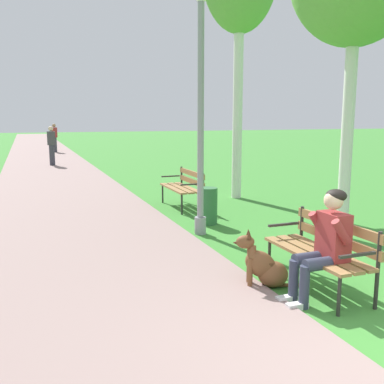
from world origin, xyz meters
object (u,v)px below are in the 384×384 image
person_seated_on_near_bench (325,241)px  pedestrian_further_distant (55,138)px  park_bench_mid (184,185)px  lamp_post_near (201,109)px  pedestrian_distant (52,146)px  litter_bin (208,206)px  park_bench_near (322,247)px  dog_brown (264,266)px

person_seated_on_near_bench → pedestrian_further_distant: bearing=93.6°
park_bench_mid → lamp_post_near: size_ratio=0.36×
lamp_post_near → pedestrian_distant: bearing=98.3°
litter_bin → pedestrian_distant: size_ratio=0.42×
pedestrian_distant → park_bench_mid: bearing=-77.1°
pedestrian_distant → park_bench_near: bearing=-81.7°
dog_brown → pedestrian_further_distant: (-1.03, 21.98, 0.58)m
person_seated_on_near_bench → pedestrian_further_distant: pedestrian_further_distant is taller
litter_bin → pedestrian_distant: 11.80m
park_bench_mid → lamp_post_near: 2.83m
lamp_post_near → pedestrian_distant: (-1.77, 12.21, -1.31)m
park_bench_mid → person_seated_on_near_bench: bearing=-93.1°
park_bench_near → person_seated_on_near_bench: person_seated_on_near_bench is taller
dog_brown → pedestrian_further_distant: bearing=92.7°
pedestrian_distant → litter_bin: bearing=-79.4°
litter_bin → lamp_post_near: bearing=-122.8°
park_bench_mid → pedestrian_distant: (-2.28, 9.95, 0.33)m
lamp_post_near → litter_bin: lamp_post_near is taller
person_seated_on_near_bench → dog_brown: (-0.41, 0.57, -0.42)m
park_bench_near → park_bench_mid: 5.07m
park_bench_near → park_bench_mid: (0.08, 5.07, 0.00)m
pedestrian_distant → person_seated_on_near_bench: bearing=-82.6°
park_bench_mid → litter_bin: size_ratio=2.14×
lamp_post_near → dog_brown: bearing=-94.2°
dog_brown → park_bench_mid: bearing=81.8°
pedestrian_further_distant → pedestrian_distant: bearing=-94.4°
lamp_post_near → pedestrian_distant: 12.41m
dog_brown → pedestrian_distant: (-1.59, 14.75, 0.58)m
person_seated_on_near_bench → pedestrian_distant: (-1.99, 15.32, 0.16)m
dog_brown → pedestrian_further_distant: size_ratio=0.48×
litter_bin → pedestrian_further_distant: 18.89m
lamp_post_near → pedestrian_further_distant: bearing=93.6°
dog_brown → person_seated_on_near_bench: bearing=-54.6°
park_bench_mid → dog_brown: bearing=-98.2°
person_seated_on_near_bench → litter_bin: size_ratio=1.79×
pedestrian_further_distant → person_seated_on_near_bench: bearing=-86.4°
park_bench_mid → pedestrian_further_distant: pedestrian_further_distant is taller
lamp_post_near → person_seated_on_near_bench: bearing=-86.0°
park_bench_near → pedestrian_distant: bearing=98.3°
park_bench_near → lamp_post_near: (-0.43, 2.81, 1.64)m
dog_brown → pedestrian_distant: size_ratio=0.48×
pedestrian_distant → lamp_post_near: bearing=-81.7°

